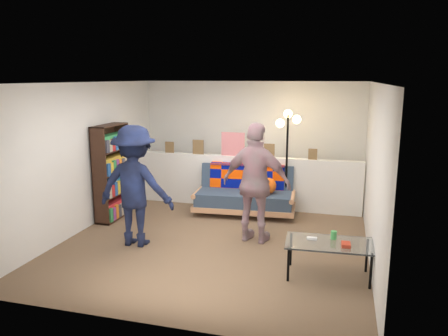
{
  "coord_description": "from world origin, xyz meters",
  "views": [
    {
      "loc": [
        1.8,
        -6.2,
        2.48
      ],
      "look_at": [
        0.0,
        0.4,
        1.05
      ],
      "focal_mm": 35.0,
      "sensor_mm": 36.0,
      "label": 1
    }
  ],
  "objects_px": {
    "futon_sofa": "(246,194)",
    "coffee_table": "(330,245)",
    "person_left": "(135,186)",
    "bookshelf": "(112,175)",
    "floor_lamp": "(287,141)",
    "person_right": "(256,183)"
  },
  "relations": [
    {
      "from": "futon_sofa",
      "to": "coffee_table",
      "type": "height_order",
      "value": "futon_sofa"
    },
    {
      "from": "bookshelf",
      "to": "coffee_table",
      "type": "height_order",
      "value": "bookshelf"
    },
    {
      "from": "coffee_table",
      "to": "person_right",
      "type": "distance_m",
      "value": 1.56
    },
    {
      "from": "floor_lamp",
      "to": "person_right",
      "type": "distance_m",
      "value": 1.68
    },
    {
      "from": "futon_sofa",
      "to": "floor_lamp",
      "type": "xyz_separation_m",
      "value": [
        0.7,
        0.26,
        0.98
      ]
    },
    {
      "from": "coffee_table",
      "to": "futon_sofa",
      "type": "bearing_deg",
      "value": 124.54
    },
    {
      "from": "floor_lamp",
      "to": "person_left",
      "type": "bearing_deg",
      "value": -131.82
    },
    {
      "from": "bookshelf",
      "to": "person_left",
      "type": "xyz_separation_m",
      "value": [
        0.97,
        -1.02,
        0.12
      ]
    },
    {
      "from": "coffee_table",
      "to": "person_left",
      "type": "relative_size",
      "value": 0.62
    },
    {
      "from": "coffee_table",
      "to": "bookshelf",
      "type": "bearing_deg",
      "value": 159.86
    },
    {
      "from": "futon_sofa",
      "to": "coffee_table",
      "type": "relative_size",
      "value": 1.7
    },
    {
      "from": "futon_sofa",
      "to": "bookshelf",
      "type": "distance_m",
      "value": 2.44
    },
    {
      "from": "futon_sofa",
      "to": "floor_lamp",
      "type": "height_order",
      "value": "floor_lamp"
    },
    {
      "from": "futon_sofa",
      "to": "person_left",
      "type": "distance_m",
      "value": 2.36
    },
    {
      "from": "floor_lamp",
      "to": "person_right",
      "type": "xyz_separation_m",
      "value": [
        -0.25,
        -1.6,
        -0.43
      ]
    },
    {
      "from": "bookshelf",
      "to": "floor_lamp",
      "type": "distance_m",
      "value": 3.2
    },
    {
      "from": "person_left",
      "to": "person_right",
      "type": "height_order",
      "value": "person_right"
    },
    {
      "from": "futon_sofa",
      "to": "person_right",
      "type": "relative_size",
      "value": 1.03
    },
    {
      "from": "bookshelf",
      "to": "person_right",
      "type": "height_order",
      "value": "person_right"
    },
    {
      "from": "futon_sofa",
      "to": "coffee_table",
      "type": "xyz_separation_m",
      "value": [
        1.58,
        -2.3,
        0.06
      ]
    },
    {
      "from": "coffee_table",
      "to": "person_left",
      "type": "height_order",
      "value": "person_left"
    },
    {
      "from": "coffee_table",
      "to": "person_left",
      "type": "xyz_separation_m",
      "value": [
        -2.84,
        0.37,
        0.48
      ]
    }
  ]
}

